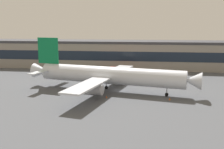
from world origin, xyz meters
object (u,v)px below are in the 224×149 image
object	(u,v)px
fuel_truck	(119,71)
baggage_tug	(54,72)
traffic_cone_1	(106,97)
airliner	(108,75)
traffic_cone_0	(170,99)

from	to	relation	value
fuel_truck	baggage_tug	bearing A→B (deg)	-175.89
baggage_tug	traffic_cone_1	distance (m)	47.02
airliner	traffic_cone_0	xyz separation A→B (m)	(19.68, -8.27, -5.13)
fuel_truck	traffic_cone_0	xyz separation A→B (m)	(19.22, -38.62, -1.57)
baggage_tug	traffic_cone_1	xyz separation A→B (m)	(29.51, -36.59, -0.78)
airliner	traffic_cone_0	bearing A→B (deg)	-22.80
baggage_tug	traffic_cone_1	bearing A→B (deg)	-51.12
airliner	traffic_cone_1	world-z (taller)	airliner
baggage_tug	traffic_cone_0	size ratio (longest dim) A/B	6.48
baggage_tug	traffic_cone_0	xyz separation A→B (m)	(48.38, -36.52, -0.77)
fuel_truck	airliner	bearing A→B (deg)	-90.88
baggage_tug	traffic_cone_0	distance (m)	60.62
traffic_cone_0	airliner	bearing A→B (deg)	157.20
fuel_truck	traffic_cone_0	world-z (taller)	fuel_truck
baggage_tug	fuel_truck	distance (m)	29.25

